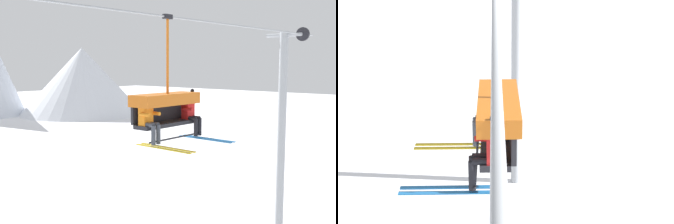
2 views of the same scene
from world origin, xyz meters
TOP-DOWN VIEW (x-y plane):
  - mountain_peak_central at (33.09, 44.16)m, footprint 18.90×18.90m
  - lift_tower_far at (9.71, -0.02)m, footprint 0.36×1.88m
  - lift_cable at (0.48, -0.80)m, footprint 20.46×0.05m
  - chairlift_chair at (1.31, -0.73)m, footprint 2.12×0.74m
  - skier_orange at (0.46, -0.95)m, footprint 0.46×1.70m
  - skier_red at (2.16, -0.94)m, footprint 0.48×1.70m

SIDE VIEW (x-z plane):
  - lift_tower_far at x=9.71m, z-range 0.17..9.27m
  - mountain_peak_central at x=33.09m, z-range 0.00..10.11m
  - skier_orange at x=0.46m, z-range 5.64..6.87m
  - skier_red at x=2.16m, z-range 5.60..6.94m
  - chairlift_chair at x=1.31m, z-range 4.96..8.16m
  - lift_cable at x=0.48m, z-range 8.80..8.85m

